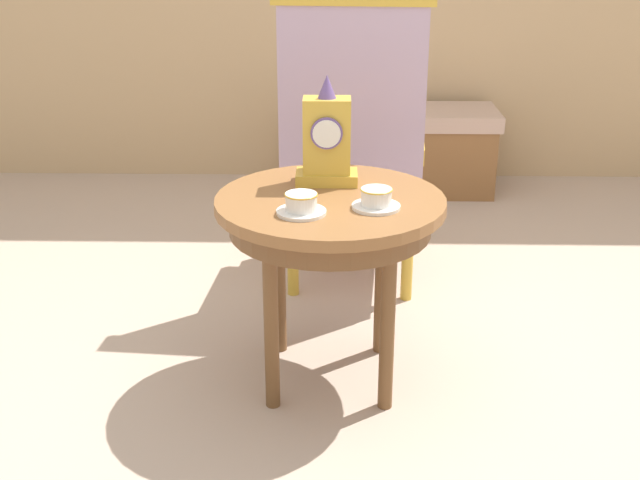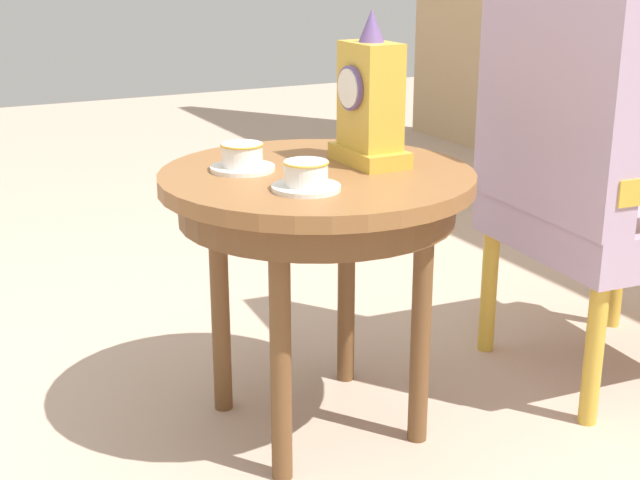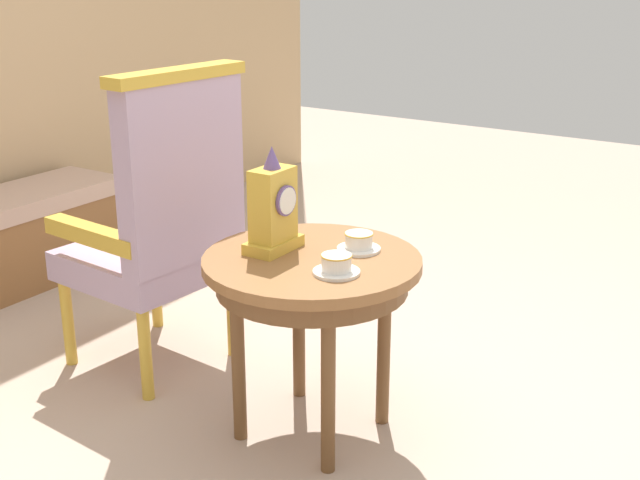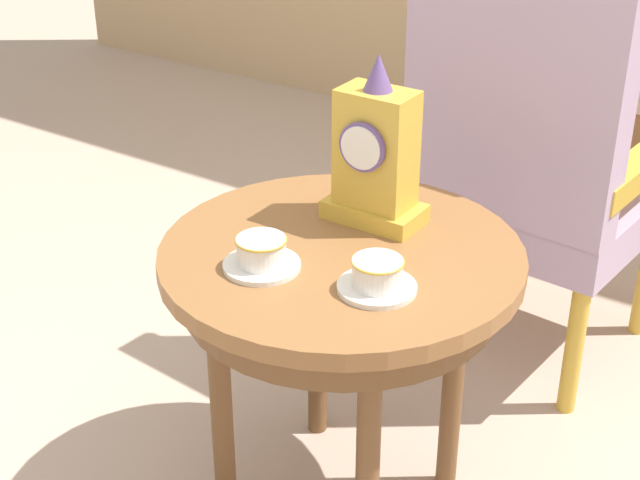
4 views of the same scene
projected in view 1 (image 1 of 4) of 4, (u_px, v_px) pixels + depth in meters
ground_plane at (354, 384)px, 2.57m from camera, size 10.00×10.00×0.00m
side_table at (330, 221)px, 2.41m from camera, size 0.69×0.69×0.61m
teacup_left at (301, 204)px, 2.24m from camera, size 0.14×0.14×0.06m
teacup_right at (376, 199)px, 2.29m from camera, size 0.14×0.14×0.06m
mantel_clock at (327, 141)px, 2.46m from camera, size 0.19×0.11×0.34m
armchair at (353, 141)px, 3.04m from camera, size 0.58×0.57×1.14m
window_bench at (400, 149)px, 4.28m from camera, size 1.00×0.40×0.44m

